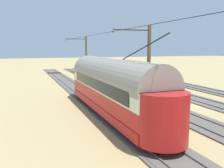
% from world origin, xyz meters
% --- Properties ---
extents(ground_plane, '(220.00, 220.00, 0.00)m').
position_xyz_m(ground_plane, '(0.00, 0.00, 0.00)').
color(ground_plane, tan).
extents(track_adjacent_siding, '(2.80, 80.00, 0.18)m').
position_xyz_m(track_adjacent_siding, '(-2.42, -0.31, 0.05)').
color(track_adjacent_siding, '#56514C').
rests_on(track_adjacent_siding, ground).
extents(track_third_siding, '(2.80, 80.00, 0.18)m').
position_xyz_m(track_third_siding, '(2.42, -0.31, 0.05)').
color(track_third_siding, '#56514C').
rests_on(track_third_siding, ground).
extents(track_outer_siding, '(2.80, 80.00, 0.18)m').
position_xyz_m(track_outer_siding, '(7.27, -0.31, 0.05)').
color(track_outer_siding, '#56514C').
rests_on(track_outer_siding, ground).
extents(vintage_streetcar, '(2.65, 16.66, 5.58)m').
position_xyz_m(vintage_streetcar, '(7.27, 1.88, 2.26)').
color(vintage_streetcar, red).
rests_on(vintage_streetcar, ground).
extents(catenary_pole_foreground, '(3.18, 0.28, 6.78)m').
position_xyz_m(catenary_pole_foreground, '(4.41, -16.59, 3.57)').
color(catenary_pole_foreground, brown).
rests_on(catenary_pole_foreground, ground).
extents(catenary_pole_mid_near, '(3.18, 0.28, 6.78)m').
position_xyz_m(catenary_pole_mid_near, '(4.41, 2.24, 3.57)').
color(catenary_pole_mid_near, brown).
rests_on(catenary_pole_mid_near, ground).
extents(overhead_wire_run, '(2.97, 60.49, 0.18)m').
position_xyz_m(overhead_wire_run, '(7.23, 10.80, 6.23)').
color(overhead_wire_run, black).
rests_on(overhead_wire_run, ground).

